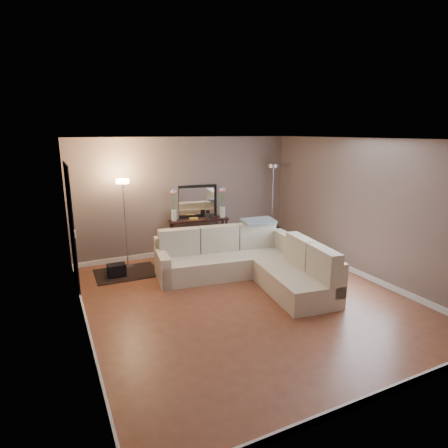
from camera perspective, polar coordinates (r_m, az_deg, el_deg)
name	(u,v)px	position (r m, az deg, el deg)	size (l,w,h in m)	color
floor	(245,298)	(6.39, 3.17, -11.25)	(5.00, 5.50, 0.01)	brown
ceiling	(247,139)	(5.78, 3.52, 12.87)	(5.00, 5.50, 0.01)	white
wall_back	(186,196)	(8.42, -5.80, 4.22)	(5.00, 0.02, 2.60)	#76635B
wall_front	(387,285)	(3.89, 23.62, -8.55)	(5.00, 0.02, 2.60)	#76635B
wall_left	(78,242)	(5.25, -21.42, -2.63)	(0.02, 5.50, 2.60)	#76635B
wall_right	(363,209)	(7.47, 20.46, 2.16)	(0.02, 5.50, 2.60)	#76635B
baseboard_back	(188,250)	(8.69, -5.54, -3.95)	(5.00, 0.03, 0.10)	white
baseboard_front	(372,397)	(4.51, 21.69, -23.33)	(5.00, 0.03, 0.10)	white
baseboard_left	(88,328)	(5.72, -20.02, -14.71)	(0.03, 5.50, 0.10)	white
baseboard_right	(357,272)	(7.79, 19.55, -6.89)	(0.03, 5.50, 0.10)	white
doorway	(72,228)	(6.95, -22.20, -0.52)	(0.02, 1.20, 2.20)	black
switch_plate	(75,234)	(6.10, -21.72, -1.41)	(0.02, 0.08, 0.12)	white
sectional_sofa	(249,262)	(7.04, 3.78, -5.77)	(2.70, 2.81, 0.92)	beige
throw_blanket	(259,221)	(7.61, 5.29, 0.48)	(0.66, 0.38, 0.05)	slate
console_table	(195,234)	(8.46, -4.38, -1.56)	(1.35, 0.53, 0.81)	black
leaning_mirror	(197,201)	(8.47, -4.19, 3.50)	(0.93, 0.17, 0.73)	black
table_decor	(199,218)	(8.35, -3.84, 0.95)	(0.56, 0.17, 0.13)	gold
flower_vase_left	(174,207)	(8.22, -7.69, 2.51)	(0.16, 0.14, 0.69)	silver
flower_vase_right	(222,205)	(8.47, -0.24, 2.99)	(0.16, 0.14, 0.69)	silver
floor_lamp_lit	(124,206)	(7.65, -14.97, 2.65)	(0.26, 0.26, 1.81)	silver
floor_lamp_unlit	(273,188)	(9.07, 7.44, 5.43)	(0.35, 0.35, 1.97)	silver
charcoal_rug	(126,273)	(7.66, -14.66, -7.21)	(1.18, 0.88, 0.02)	black
black_bag	(117,270)	(7.49, -16.05, -6.70)	(0.33, 0.24, 0.22)	black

